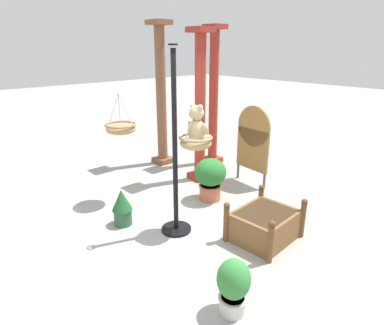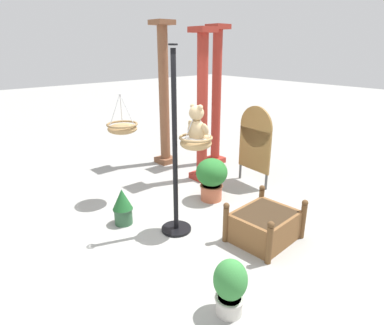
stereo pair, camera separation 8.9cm
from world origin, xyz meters
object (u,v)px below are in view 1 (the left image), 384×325
at_px(display_sign_board, 253,139).
at_px(potted_plant_small_succulent, 233,285).
at_px(greenhouse_pillar_far_back, 161,98).
at_px(potted_plant_flowering_red, 122,207).
at_px(greenhouse_pillar_right, 200,111).
at_px(hanging_basket_with_teddy, 196,142).
at_px(hanging_basket_left_high, 121,128).
at_px(greenhouse_pillar_left, 213,100).
at_px(teddy_bear, 197,126).
at_px(display_pole_central, 175,178).
at_px(potted_plant_bushy_green, 210,177).
at_px(wooden_planter_box, 264,224).

bearing_deg(display_sign_board, potted_plant_small_succulent, -54.86).
relative_size(greenhouse_pillar_far_back, potted_plant_flowering_red, 5.38).
bearing_deg(greenhouse_pillar_right, hanging_basket_with_teddy, -45.37).
height_order(hanging_basket_left_high, greenhouse_pillar_left, greenhouse_pillar_left).
relative_size(hanging_basket_with_teddy, potted_plant_flowering_red, 0.92).
height_order(potted_plant_flowering_red, display_sign_board, display_sign_board).
bearing_deg(teddy_bear, display_pole_central, -118.68).
bearing_deg(greenhouse_pillar_right, potted_plant_small_succulent, -38.31).
bearing_deg(display_pole_central, potted_plant_bushy_green, 109.83).
relative_size(display_pole_central, greenhouse_pillar_left, 0.87).
distance_m(greenhouse_pillar_left, greenhouse_pillar_far_back, 1.16).
height_order(hanging_basket_with_teddy, potted_plant_flowering_red, hanging_basket_with_teddy).
relative_size(hanging_basket_with_teddy, teddy_bear, 1.02).
bearing_deg(potted_plant_small_succulent, hanging_basket_left_high, 168.96).
relative_size(potted_plant_bushy_green, display_sign_board, 0.49).
bearing_deg(hanging_basket_with_teddy, potted_plant_bushy_green, 122.48).
bearing_deg(potted_plant_flowering_red, hanging_basket_with_teddy, 41.42).
bearing_deg(greenhouse_pillar_right, display_sign_board, 33.42).
bearing_deg(potted_plant_bushy_green, hanging_basket_left_high, -130.77).
xyz_separation_m(display_pole_central, display_sign_board, (-0.38, 2.24, 0.07)).
bearing_deg(potted_plant_small_succulent, wooden_planter_box, 113.95).
relative_size(hanging_basket_with_teddy, display_sign_board, 0.34).
xyz_separation_m(wooden_planter_box, display_sign_board, (-1.39, 1.46, 0.67)).
height_order(hanging_basket_left_high, display_sign_board, hanging_basket_left_high).
distance_m(potted_plant_flowering_red, potted_plant_bushy_green, 1.64).
xyz_separation_m(greenhouse_pillar_far_back, potted_plant_small_succulent, (4.16, -2.31, -1.17)).
bearing_deg(greenhouse_pillar_right, potted_plant_bushy_green, -32.91).
xyz_separation_m(teddy_bear, wooden_planter_box, (0.86, 0.50, -1.34)).
relative_size(hanging_basket_with_teddy, greenhouse_pillar_right, 0.18).
distance_m(greenhouse_pillar_left, potted_plant_flowering_red, 3.46).
bearing_deg(greenhouse_pillar_left, potted_plant_flowering_red, -70.41).
height_order(display_pole_central, hanging_basket_with_teddy, display_pole_central).
bearing_deg(display_pole_central, greenhouse_pillar_right, 126.84).
bearing_deg(wooden_planter_box, greenhouse_pillar_far_back, 165.24).
bearing_deg(hanging_basket_with_teddy, greenhouse_pillar_left, 129.58).
relative_size(potted_plant_flowering_red, potted_plant_small_succulent, 0.93).
distance_m(hanging_basket_with_teddy, teddy_bear, 0.23).
bearing_deg(hanging_basket_left_high, display_pole_central, 0.54).
relative_size(potted_plant_flowering_red, display_sign_board, 0.37).
xyz_separation_m(hanging_basket_with_teddy, display_sign_board, (-0.53, 1.99, -0.45)).
distance_m(greenhouse_pillar_left, potted_plant_bushy_green, 2.26).
relative_size(display_pole_central, display_sign_board, 1.69).
distance_m(greenhouse_pillar_far_back, display_sign_board, 2.30).
bearing_deg(display_pole_central, greenhouse_pillar_left, 124.56).
xyz_separation_m(wooden_planter_box, potted_plant_small_succulent, (0.61, -1.38, 0.10)).
height_order(hanging_basket_left_high, greenhouse_pillar_right, greenhouse_pillar_right).
relative_size(wooden_planter_box, potted_plant_small_succulent, 1.56).
xyz_separation_m(hanging_basket_left_high, greenhouse_pillar_far_back, (-1.16, 1.73, 0.19)).
xyz_separation_m(display_pole_central, hanging_basket_left_high, (-1.38, -0.01, 0.48)).
xyz_separation_m(teddy_bear, potted_plant_bushy_green, (-0.55, 0.85, -1.14)).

